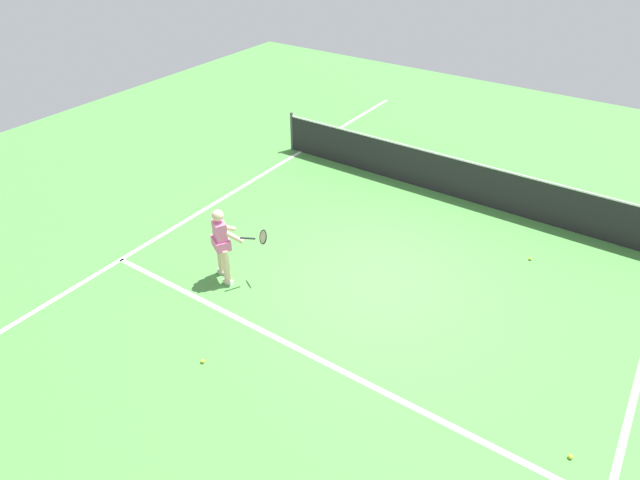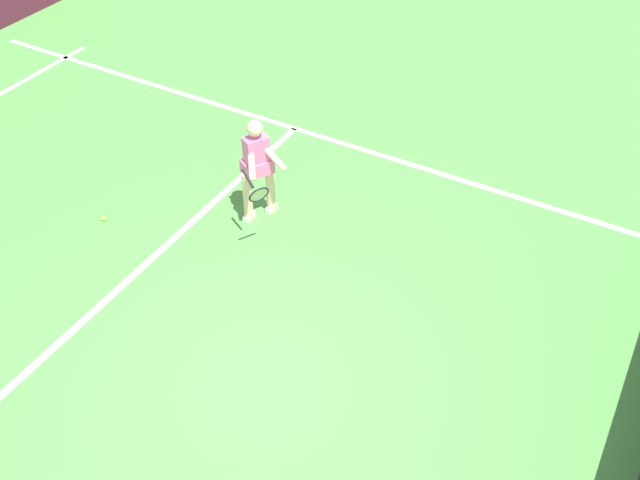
% 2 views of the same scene
% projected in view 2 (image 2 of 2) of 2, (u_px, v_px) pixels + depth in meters
% --- Properties ---
extents(ground_plane, '(26.18, 26.18, 0.00)m').
position_uv_depth(ground_plane, '(262.00, 379.00, 8.10)').
color(ground_plane, '#4C9342').
extents(service_line_marking, '(9.32, 0.10, 0.01)m').
position_uv_depth(service_line_marking, '(102.00, 303.00, 8.98)').
color(service_line_marking, white).
rests_on(service_line_marking, ground).
extents(sideline_left_marking, '(0.10, 18.14, 0.01)m').
position_uv_depth(sideline_left_marking, '(426.00, 169.00, 11.16)').
color(sideline_left_marking, white).
rests_on(sideline_left_marking, ground).
extents(tennis_player, '(1.06, 0.80, 1.55)m').
position_uv_depth(tennis_player, '(258.00, 167.00, 9.74)').
color(tennis_player, beige).
rests_on(tennis_player, ground).
extents(tennis_ball_mid, '(0.07, 0.07, 0.07)m').
position_uv_depth(tennis_ball_mid, '(104.00, 219.00, 10.20)').
color(tennis_ball_mid, '#D1E533').
rests_on(tennis_ball_mid, ground).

